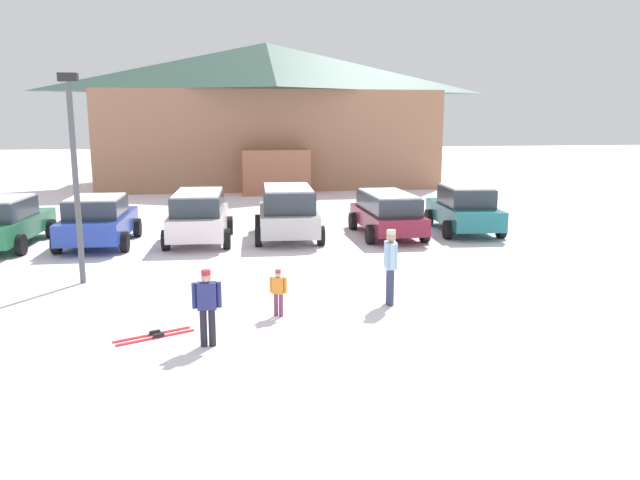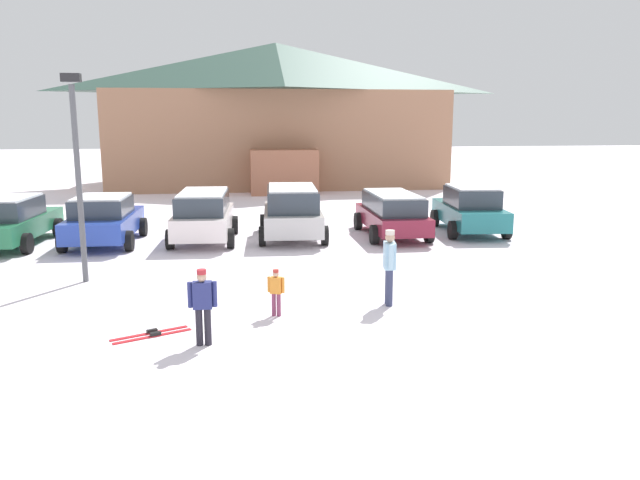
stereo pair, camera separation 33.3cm
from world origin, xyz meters
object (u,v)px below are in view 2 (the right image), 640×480
Objects in this scene: parked_white_suv at (204,214)px; skier_adult_in_blue_parka at (389,263)px; parked_blue_hatchback at (104,219)px; pair_of_skis at (152,334)px; lamp_post at (77,167)px; parked_silver_wagon at (292,211)px; parked_teal_hatchback at (470,209)px; parked_green_coupe at (10,221)px; skier_teen_in_navy_coat at (203,303)px; parked_maroon_van at (392,212)px; ski_lodge at (276,114)px; skier_child_in_orange_jacket at (276,290)px.

parked_white_suv is 2.55× the size of skier_adult_in_blue_parka.
parked_blue_hatchback is at bearing 133.26° from skier_adult_in_blue_parka.
pair_of_skis is at bearing -165.49° from skier_adult_in_blue_parka.
pair_of_skis is 5.60m from lamp_post.
parked_silver_wagon is 2.91× the size of pair_of_skis.
parked_teal_hatchback is 2.96× the size of pair_of_skis.
skier_teen_in_navy_coat is at bearing -57.18° from parked_green_coupe.
skier_teen_in_navy_coat is (-6.09, -9.89, -0.04)m from parked_maroon_van.
pair_of_skis is (-4.93, -1.28, -0.92)m from skier_adult_in_blue_parka.
parked_maroon_van is at bearing -0.06° from parked_white_suv.
skier_teen_in_navy_coat is (-3.53, -28.47, -3.55)m from ski_lodge.
ski_lodge reaches higher than parked_green_coupe.
ski_lodge reaches higher than parked_silver_wagon.
lamp_post is (-4.54, 3.48, 2.32)m from skier_child_in_orange_jacket.
ski_lodge is 19.08m from parked_maroon_van.
ski_lodge is 4.60× the size of parked_teal_hatchback.
lamp_post reaches higher than parked_green_coupe.
parked_blue_hatchback is 12.55m from parked_teal_hatchback.
skier_teen_in_navy_coat is (-9.01, -10.15, -0.05)m from parked_teal_hatchback.
ski_lodge is 3.96× the size of lamp_post.
parked_green_coupe is 3.37× the size of skier_teen_in_navy_coat.
parked_white_suv is 0.99× the size of parked_silver_wagon.
parked_blue_hatchback is 3.20m from parked_white_suv.
ski_lodge reaches higher than parked_blue_hatchback.
skier_adult_in_blue_parka is 1.13× the size of pair_of_skis.
skier_adult_in_blue_parka reaches higher than pair_of_skis.
parked_blue_hatchback is 0.98× the size of parked_silver_wagon.
parked_white_suv is 3.03× the size of skier_teen_in_navy_coat.
skier_teen_in_navy_coat is at bearing -121.61° from parked_maroon_van.
skier_adult_in_blue_parka is at bearing -105.19° from parked_maroon_van.
parked_blue_hatchback reaches higher than skier_teen_in_navy_coat.
parked_silver_wagon is at bearing 82.00° from skier_child_in_orange_jacket.
parked_green_coupe is at bearing 122.82° from skier_teen_in_navy_coat.
parked_green_coupe is at bearing 179.20° from parked_maroon_van.
skier_teen_in_navy_coat is at bearing -153.69° from skier_adult_in_blue_parka.
parked_maroon_van is 8.23m from skier_adult_in_blue_parka.
parked_teal_hatchback reaches higher than parked_green_coupe.
parked_blue_hatchback is at bearing -178.96° from parked_silver_wagon.
lamp_post is (-12.12, -5.16, 2.04)m from parked_teal_hatchback.
parked_silver_wagon reaches higher than skier_teen_in_navy_coat.
parked_green_coupe is 2.96m from parked_blue_hatchback.
parked_green_coupe is 11.98m from skier_teen_in_navy_coat.
ski_lodge is 20.20m from parked_blue_hatchback.
parked_maroon_van is 4.47× the size of skier_child_in_orange_jacket.
lamp_post is at bearing -105.80° from ski_lodge.
lamp_post reaches higher than parked_white_suv.
parked_white_suv reaches higher than skier_child_in_orange_jacket.
ski_lodge is at bearing 90.85° from skier_adult_in_blue_parka.
skier_teen_in_navy_coat reaches higher than pair_of_skis.
parked_white_suv is 6.43m from parked_maroon_van.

